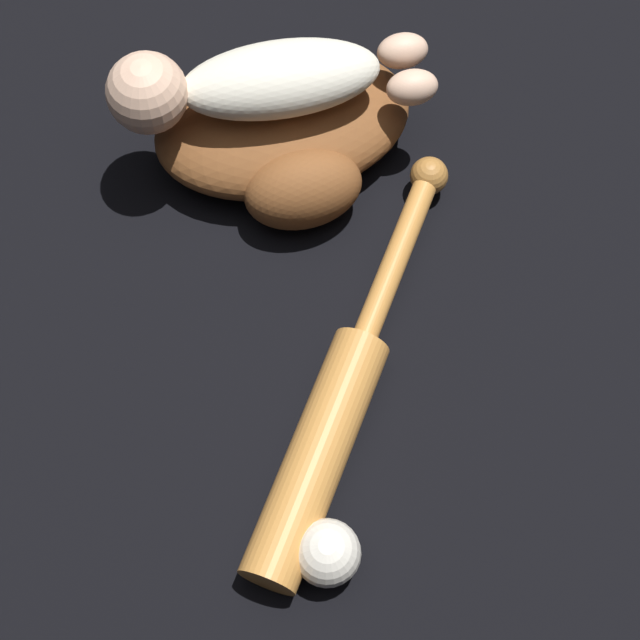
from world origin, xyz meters
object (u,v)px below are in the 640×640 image
Objects in this scene: baseball_glove at (286,133)px; baseball at (327,553)px; baseball_bat at (336,408)px; baby_figure at (251,82)px.

baseball is (0.18, 0.46, -0.01)m from baseball_glove.
baby_figure is at bearing -101.94° from baseball_bat.
baseball_glove is 0.34m from baseball_bat.
baseball_glove is at bearing -107.51° from baseball_bat.
baseball is (0.15, 0.48, -0.10)m from baby_figure.
baseball_bat is at bearing 72.49° from baseball_glove.
baseball_bat is 0.16m from baseball.
baseball_bat is at bearing -121.02° from baseball.
baby_figure reaches higher than baseball_glove.
baseball is (0.08, 0.13, 0.00)m from baseball_bat.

